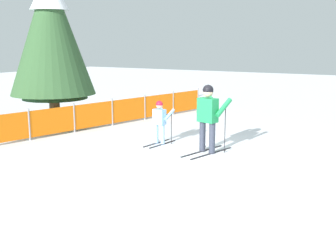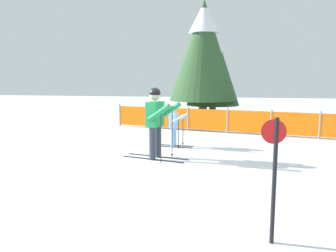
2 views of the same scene
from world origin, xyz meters
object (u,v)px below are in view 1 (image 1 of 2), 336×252
at_px(skier_adult, 208,112).
at_px(safety_fence, 112,112).
at_px(conifer_far, 51,30).
at_px(skier_child, 160,119).
at_px(conifer_near, 53,50).

bearing_deg(skier_adult, safety_fence, 82.52).
height_order(safety_fence, conifer_far, conifer_far).
xyz_separation_m(skier_adult, skier_child, (0.16, 1.54, -0.33)).
distance_m(safety_fence, conifer_near, 2.91).
bearing_deg(skier_adult, conifer_far, 97.56).
relative_size(conifer_far, conifer_near, 1.25).
distance_m(skier_child, conifer_far, 5.04).
bearing_deg(conifer_far, conifer_near, 41.40).
xyz_separation_m(skier_adult, conifer_far, (0.54, 5.93, 2.13)).
distance_m(skier_child, safety_fence, 3.16).
bearing_deg(conifer_far, skier_child, -94.98).
height_order(safety_fence, conifer_near, conifer_near).
relative_size(safety_fence, conifer_near, 2.19).
height_order(skier_adult, safety_fence, skier_adult).
bearing_deg(safety_fence, skier_child, -117.22).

